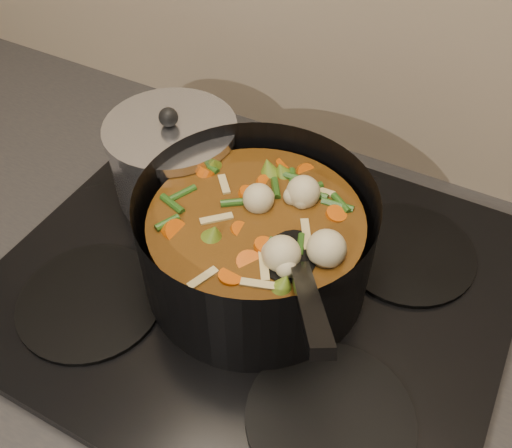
% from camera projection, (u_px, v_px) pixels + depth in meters
% --- Properties ---
extents(counter, '(2.64, 0.64, 0.91)m').
position_uv_depth(counter, '(255.00, 432.00, 1.08)').
color(counter, brown).
rests_on(counter, ground).
extents(stovetop, '(0.62, 0.54, 0.03)m').
position_uv_depth(stovetop, '(255.00, 281.00, 0.74)').
color(stovetop, black).
rests_on(stovetop, counter).
extents(stockpot, '(0.35, 0.37, 0.21)m').
position_uv_depth(stockpot, '(256.00, 243.00, 0.69)').
color(stockpot, black).
rests_on(stockpot, stovetop).
extents(saucepan, '(0.18, 0.18, 0.15)m').
position_uv_depth(saucepan, '(174.00, 160.00, 0.80)').
color(saucepan, silver).
rests_on(saucepan, stovetop).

